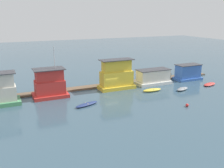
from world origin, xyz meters
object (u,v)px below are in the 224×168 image
object	(u,v)px
dinghy_red	(210,84)
buoy_red	(187,105)
houseboat_yellow	(117,76)
mooring_post_far_left	(170,76)
houseboat_blue	(188,72)
houseboat_red	(50,84)
mooring_post_centre	(110,83)
dinghy_navy	(87,104)
houseboat_white	(153,77)
dinghy_yellow	(152,90)
mooring_post_near_left	(58,90)
dinghy_grey	(182,89)

from	to	relation	value
dinghy_red	buoy_red	bearing A→B (deg)	-147.73
houseboat_yellow	buoy_red	distance (m)	14.84
mooring_post_far_left	houseboat_blue	bearing A→B (deg)	-21.02
houseboat_red	mooring_post_far_left	world-z (taller)	houseboat_red
houseboat_blue	dinghy_red	xyz separation A→B (m)	(0.94, -5.55, -1.40)
mooring_post_far_left	buoy_red	size ratio (longest dim) A/B	3.15
dinghy_red	mooring_post_far_left	world-z (taller)	mooring_post_far_left
houseboat_yellow	dinghy_red	xyz separation A→B (m)	(18.23, -5.61, -2.28)
dinghy_red	mooring_post_centre	xyz separation A→B (m)	(-18.94, 6.93, 0.60)
dinghy_navy	mooring_post_far_left	bearing A→B (deg)	19.85
dinghy_navy	dinghy_red	distance (m)	26.56
houseboat_white	dinghy_navy	world-z (taller)	houseboat_white
houseboat_red	dinghy_yellow	distance (m)	18.61
dinghy_navy	buoy_red	size ratio (longest dim) A/B	8.57
mooring_post_near_left	houseboat_red	bearing A→B (deg)	-145.76
dinghy_yellow	mooring_post_far_left	world-z (taller)	mooring_post_far_left
houseboat_yellow	dinghy_yellow	xyz separation A→B (m)	(5.31, -4.33, -2.24)
dinghy_yellow	mooring_post_far_left	bearing A→B (deg)	33.90
dinghy_red	houseboat_white	bearing A→B (deg)	150.68
mooring_post_near_left	mooring_post_centre	xyz separation A→B (m)	(10.29, 0.00, 0.07)
dinghy_grey	dinghy_red	distance (m)	7.37
dinghy_grey	mooring_post_far_left	size ratio (longest dim) A/B	2.09
dinghy_yellow	mooring_post_centre	world-z (taller)	mooring_post_centre
houseboat_white	dinghy_red	size ratio (longest dim) A/B	1.92
dinghy_yellow	mooring_post_centre	size ratio (longest dim) A/B	2.37
houseboat_white	buoy_red	size ratio (longest dim) A/B	14.61
houseboat_red	dinghy_red	size ratio (longest dim) A/B	2.30
dinghy_red	buoy_red	distance (m)	14.76
houseboat_blue	dinghy_red	distance (m)	5.80
mooring_post_near_left	dinghy_navy	bearing A→B (deg)	-71.28
dinghy_red	mooring_post_near_left	distance (m)	30.05
dinghy_navy	buoy_red	distance (m)	15.65
houseboat_blue	mooring_post_near_left	distance (m)	28.34
mooring_post_centre	houseboat_red	bearing A→B (deg)	-174.71
houseboat_blue	mooring_post_centre	xyz separation A→B (m)	(-18.00, 1.38, -0.80)
houseboat_blue	mooring_post_far_left	size ratio (longest dim) A/B	3.78
dinghy_navy	dinghy_yellow	size ratio (longest dim) A/B	1.12
houseboat_white	houseboat_blue	bearing A→B (deg)	-0.20
houseboat_red	dinghy_red	distance (m)	31.47
houseboat_white	dinghy_grey	bearing A→B (deg)	-67.13
houseboat_yellow	dinghy_yellow	bearing A→B (deg)	-39.21
houseboat_yellow	dinghy_yellow	size ratio (longest dim) A/B	1.82
houseboat_yellow	dinghy_grey	size ratio (longest dim) A/B	2.11
dinghy_navy	mooring_post_far_left	xyz separation A→B (m)	(22.02, 7.95, 0.57)
mooring_post_near_left	houseboat_blue	bearing A→B (deg)	-2.79
dinghy_grey	dinghy_red	xyz separation A→B (m)	(7.35, 0.55, -0.05)
houseboat_red	houseboat_blue	size ratio (longest dim) A/B	1.47
houseboat_blue	dinghy_navy	world-z (taller)	houseboat_blue
dinghy_red	mooring_post_near_left	size ratio (longest dim) A/B	2.58
houseboat_yellow	buoy_red	size ratio (longest dim) A/B	13.91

